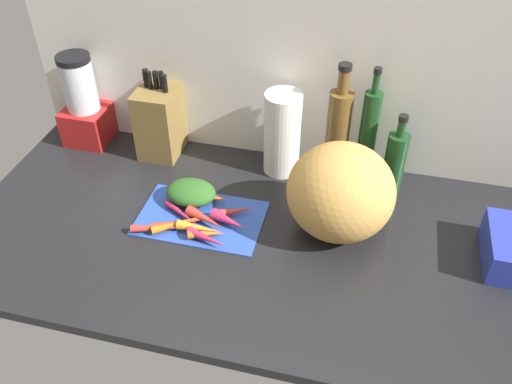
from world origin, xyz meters
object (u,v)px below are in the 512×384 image
object	(u,v)px
carrot_5	(207,238)
carrot_10	(200,196)
knife_block	(160,120)
bottle_0	(338,132)
carrot_6	(182,222)
carrot_0	(200,228)
carrot_11	(205,219)
blender_appliance	(84,106)
carrot_8	(236,211)
bottle_1	(368,136)
paper_towel_roll	(282,134)
carrot_4	(189,201)
carrot_12	(183,215)
carrot_2	(182,223)
carrot_7	(207,234)
carrot_1	(163,228)
carrot_3	(229,220)
bottle_2	(395,162)
carrot_9	(208,194)
winter_squash	(341,192)
cutting_board	(201,218)

from	to	relation	value
carrot_5	carrot_10	world-z (taller)	carrot_10
knife_block	bottle_0	size ratio (longest dim) A/B	0.76
carrot_6	carrot_0	bearing A→B (deg)	-14.33
carrot_11	blender_appliance	world-z (taller)	blender_appliance
carrot_8	bottle_1	bearing A→B (deg)	38.53
blender_appliance	paper_towel_roll	distance (cm)	65.19
carrot_4	carrot_12	bearing A→B (deg)	-87.88
carrot_2	carrot_7	xyz separation A→B (cm)	(7.99, -2.61, 0.07)
carrot_2	carrot_8	bearing A→B (deg)	31.10
paper_towel_roll	bottle_1	bearing A→B (deg)	2.40
carrot_1	carrot_5	size ratio (longest dim) A/B	1.49
carrot_1	carrot_3	distance (cm)	17.94
carrot_6	bottle_2	size ratio (longest dim) A/B	0.67
carrot_7	bottle_1	distance (cm)	53.86
carrot_7	carrot_8	xyz separation A→B (cm)	(5.04, 10.47, 0.10)
carrot_4	knife_block	distance (cm)	31.71
carrot_0	carrot_7	world-z (taller)	carrot_0
carrot_0	paper_towel_roll	distance (cm)	38.74
carrot_11	carrot_12	size ratio (longest dim) A/B	0.83
bottle_1	bottle_2	distance (cm)	10.60
carrot_5	carrot_9	xyz separation A→B (cm)	(-5.25, 17.62, -0.27)
carrot_5	knife_block	bearing A→B (deg)	125.58
carrot_3	carrot_7	distance (cm)	7.54
carrot_1	carrot_2	xyz separation A→B (cm)	(4.32, 3.13, 0.04)
knife_block	paper_towel_roll	size ratio (longest dim) A/B	1.06
carrot_2	blender_appliance	xyz separation A→B (cm)	(-44.42, 33.36, 11.06)
carrot_6	carrot_2	bearing A→B (deg)	-89.39
carrot_2	carrot_8	distance (cm)	15.21
carrot_8	carrot_10	xyz separation A→B (cm)	(-11.48, 3.27, 0.53)
carrot_4	winter_squash	xyz separation A→B (cm)	(41.79, 1.24, 10.61)
knife_block	bottle_1	bearing A→B (deg)	0.38
carrot_7	blender_appliance	size ratio (longest dim) A/B	0.33
carrot_8	bottle_2	world-z (taller)	bottle_2
carrot_4	carrot_11	world-z (taller)	carrot_4
winter_squash	paper_towel_roll	distance (cm)	30.57
carrot_5	blender_appliance	distance (cm)	65.95
carrot_11	bottle_0	bearing A→B (deg)	45.64
knife_block	carrot_12	bearing A→B (deg)	-59.59
carrot_9	carrot_10	size ratio (longest dim) A/B	0.60
carrot_8	winter_squash	bearing A→B (deg)	3.60
carrot_9	carrot_11	world-z (taller)	carrot_11
carrot_2	carrot_4	world-z (taller)	carrot_4
carrot_7	carrot_12	world-z (taller)	carrot_7
bottle_0	paper_towel_roll	bearing A→B (deg)	-174.68
knife_block	cutting_board	bearing A→B (deg)	-52.23
carrot_6	paper_towel_roll	distance (cm)	40.16
carrot_9	bottle_1	xyz separation A→B (cm)	(42.16, 20.48, 13.54)
winter_squash	blender_appliance	bearing A→B (deg)	164.44
bottle_2	bottle_1	bearing A→B (deg)	160.06
carrot_12	paper_towel_roll	distance (cm)	38.22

